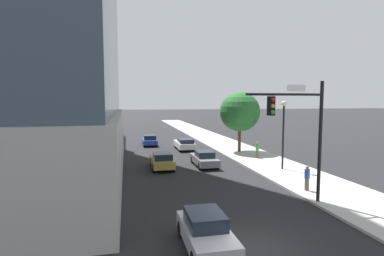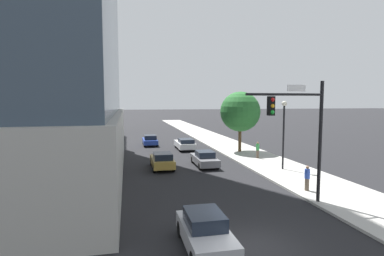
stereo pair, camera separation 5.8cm
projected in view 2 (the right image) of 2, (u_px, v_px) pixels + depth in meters
ground_plane at (250, 248)px, 12.25m from camera, size 400.00×400.00×0.00m
sidewalk at (248, 154)px, 33.46m from camera, size 5.39×120.00×0.15m
construction_building at (38, 34)px, 52.74m from camera, size 15.88×18.69×39.58m
traffic_light_pole at (300, 123)px, 16.82m from camera, size 4.67×0.48×6.95m
street_lamp at (284, 125)px, 25.51m from camera, size 0.44×0.44×5.83m
street_tree at (240, 112)px, 34.47m from camera, size 4.58×4.58×6.90m
car_silver at (205, 232)px, 12.04m from camera, size 1.72×4.02×1.53m
car_gray at (205, 159)px, 27.65m from camera, size 1.78×4.45×1.41m
car_gold at (162, 160)px, 26.56m from camera, size 1.83×4.23×1.48m
car_blue at (150, 140)px, 40.40m from camera, size 1.85×4.10×1.43m
car_white at (185, 144)px, 36.89m from camera, size 1.95×4.64×1.42m
pedestrian_green_shirt at (258, 150)px, 30.70m from camera, size 0.34×0.34×1.68m
pedestrian_blue_shirt at (307, 178)px, 19.57m from camera, size 0.34×0.34×1.63m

